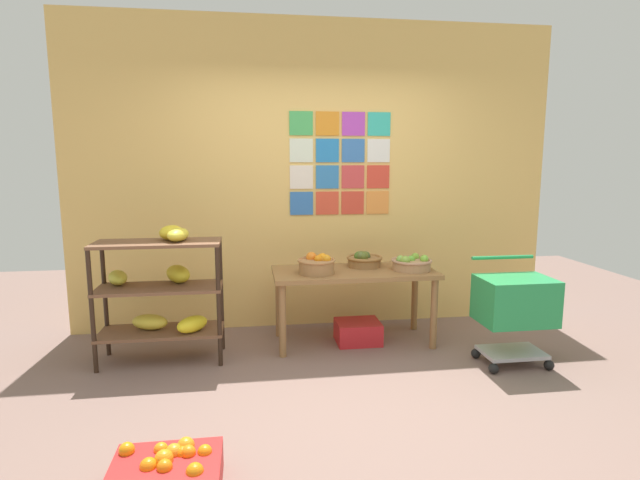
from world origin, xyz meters
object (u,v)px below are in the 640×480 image
object	(u,v)px
banana_shelf_unit	(162,285)
orange_crate_foreground	(168,474)
fruit_basket_centre	(317,264)
fruit_basket_left	(411,263)
shopping_cart	(515,304)
fruit_basket_back_right	(364,260)
display_table	(354,280)
produce_crate_under_table	(358,332)

from	to	relation	value
banana_shelf_unit	orange_crate_foreground	world-z (taller)	banana_shelf_unit
orange_crate_foreground	fruit_basket_centre	bearing A→B (deg)	61.20
fruit_basket_left	shopping_cart	distance (m)	0.92
fruit_basket_left	fruit_basket_back_right	bearing A→B (deg)	151.78
display_table	fruit_basket_left	xyz separation A→B (m)	(0.50, -0.06, 0.15)
banana_shelf_unit	shopping_cart	bearing A→B (deg)	-10.26
shopping_cart	display_table	bearing A→B (deg)	152.17
fruit_basket_back_right	produce_crate_under_table	world-z (taller)	fruit_basket_back_right
display_table	fruit_basket_left	bearing A→B (deg)	-7.02
fruit_basket_centre	fruit_basket_left	world-z (taller)	fruit_basket_centre
banana_shelf_unit	orange_crate_foreground	xyz separation A→B (m)	(0.28, -1.73, -0.53)
fruit_basket_centre	produce_crate_under_table	bearing A→B (deg)	10.07
display_table	fruit_basket_left	distance (m)	0.53
orange_crate_foreground	shopping_cart	world-z (taller)	shopping_cart
display_table	fruit_basket_centre	size ratio (longest dim) A/B	4.38
display_table	produce_crate_under_table	size ratio (longest dim) A/B	3.66
fruit_basket_back_right	fruit_basket_centre	distance (m)	0.52
fruit_basket_centre	orange_crate_foreground	size ratio (longest dim) A/B	0.62
display_table	fruit_basket_back_right	bearing A→B (deg)	49.25
display_table	fruit_basket_left	size ratio (longest dim) A/B	3.98
fruit_basket_left	shopping_cart	world-z (taller)	shopping_cart
produce_crate_under_table	shopping_cart	world-z (taller)	shopping_cart
banana_shelf_unit	fruit_basket_left	bearing A→B (deg)	2.78
fruit_basket_back_right	orange_crate_foreground	bearing A→B (deg)	-125.65
shopping_cart	fruit_basket_left	bearing A→B (deg)	139.45
fruit_basket_back_right	orange_crate_foreground	xyz separation A→B (m)	(-1.46, -2.04, -0.63)
banana_shelf_unit	fruit_basket_back_right	bearing A→B (deg)	10.00
fruit_basket_left	shopping_cart	bearing A→B (deg)	-42.63
display_table	orange_crate_foreground	bearing A→B (deg)	-125.24
fruit_basket_centre	fruit_basket_left	distance (m)	0.85
orange_crate_foreground	fruit_basket_back_right	bearing A→B (deg)	54.35
fruit_basket_left	orange_crate_foreground	distance (m)	2.68
display_table	fruit_basket_centre	xyz separation A→B (m)	(-0.34, -0.08, 0.17)
display_table	shopping_cart	xyz separation A→B (m)	(1.16, -0.67, -0.08)
banana_shelf_unit	fruit_basket_back_right	distance (m)	1.77
fruit_basket_left	orange_crate_foreground	size ratio (longest dim) A/B	0.68
banana_shelf_unit	orange_crate_foreground	distance (m)	1.83
banana_shelf_unit	fruit_basket_centre	size ratio (longest dim) A/B	3.40
display_table	fruit_basket_centre	distance (m)	0.39
banana_shelf_unit	fruit_basket_left	size ratio (longest dim) A/B	3.09
banana_shelf_unit	fruit_basket_left	world-z (taller)	banana_shelf_unit
orange_crate_foreground	shopping_cart	distance (m)	2.82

